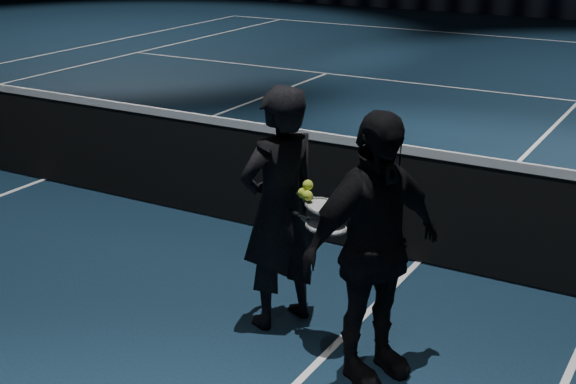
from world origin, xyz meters
name	(u,v)px	position (x,y,z in m)	size (l,w,h in m)	color
floor	(44,180)	(0.00, 0.00, 0.00)	(36.00, 36.00, 0.00)	black
court_lines	(44,179)	(0.00, 0.00, 0.00)	(10.98, 23.78, 0.01)	white
net_mesh	(40,138)	(0.00, 0.00, 0.45)	(12.80, 0.02, 0.86)	black
net_tape	(35,93)	(0.00, 0.00, 0.92)	(12.80, 0.03, 0.07)	white
player_a	(280,209)	(3.63, -1.36, 0.82)	(0.60, 0.39, 1.64)	black
player_b	(373,249)	(4.43, -1.66, 0.82)	(0.96, 0.40, 1.64)	black
racket_lower	(326,227)	(4.05, -1.52, 0.83)	(0.68, 0.22, 0.03)	black
racket_upper	(326,207)	(4.02, -1.47, 0.94)	(0.68, 0.22, 0.03)	black
tennis_balls	(306,192)	(3.87, -1.45, 1.01)	(0.12, 0.10, 0.12)	#BFE530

